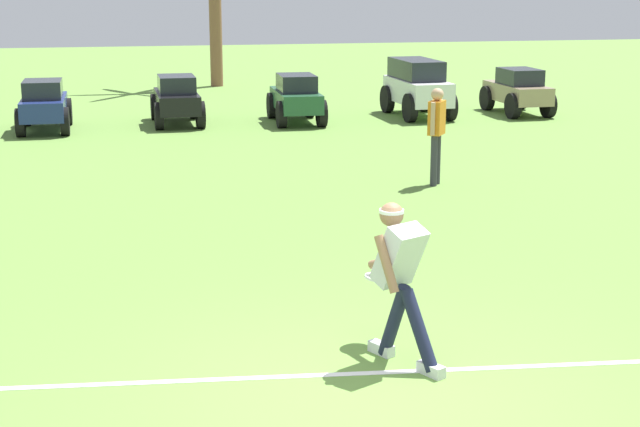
% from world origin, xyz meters
% --- Properties ---
extents(ground_plane, '(80.00, 80.00, 0.00)m').
position_xyz_m(ground_plane, '(0.00, 0.00, 0.00)').
color(ground_plane, olive).
extents(field_line_paint, '(22.21, 2.17, 0.01)m').
position_xyz_m(field_line_paint, '(0.00, 0.55, 0.00)').
color(field_line_paint, white).
rests_on(field_line_paint, ground_plane).
extents(frisbee_thrower, '(0.55, 1.10, 1.41)m').
position_xyz_m(frisbee_thrower, '(0.48, 0.75, 0.80)').
color(frisbee_thrower, '#191E38').
rests_on(frisbee_thrower, ground_plane).
extents(frisbee_in_flight, '(0.28, 0.28, 0.06)m').
position_xyz_m(frisbee_in_flight, '(0.43, 1.26, 0.61)').
color(frisbee_in_flight, white).
extents(teammate_near_sideline, '(0.36, 0.44, 1.56)m').
position_xyz_m(teammate_near_sideline, '(3.09, 7.77, 0.94)').
color(teammate_near_sideline, '#33333D').
rests_on(teammate_near_sideline, ground_plane).
extents(parked_car_slot_b, '(1.10, 2.21, 1.10)m').
position_xyz_m(parked_car_slot_b, '(-3.46, 14.79, 0.56)').
color(parked_car_slot_b, navy).
rests_on(parked_car_slot_b, ground_plane).
extents(parked_car_slot_c, '(1.12, 2.22, 1.10)m').
position_xyz_m(parked_car_slot_c, '(-0.59, 15.20, 0.56)').
color(parked_car_slot_c, black).
rests_on(parked_car_slot_c, ground_plane).
extents(parked_car_slot_d, '(1.11, 2.21, 1.10)m').
position_xyz_m(parked_car_slot_d, '(2.08, 14.90, 0.56)').
color(parked_car_slot_d, '#235133').
rests_on(parked_car_slot_d, ground_plane).
extents(parked_car_slot_e, '(1.25, 2.44, 1.34)m').
position_xyz_m(parked_car_slot_e, '(5.08, 15.33, 0.72)').
color(parked_car_slot_e, silver).
rests_on(parked_car_slot_e, ground_plane).
extents(parked_car_slot_f, '(1.15, 2.23, 1.10)m').
position_xyz_m(parked_car_slot_f, '(7.59, 15.23, 0.56)').
color(parked_car_slot_f, '#998466').
rests_on(parked_car_slot_f, ground_plane).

